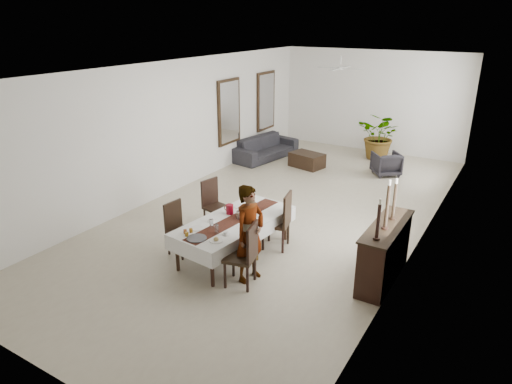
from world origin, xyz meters
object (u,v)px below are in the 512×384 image
object	(u,v)px
dining_table_top	(235,221)
sideboard_body	(384,253)
woman	(250,234)
red_pitcher	(230,209)
sofa	(266,148)

from	to	relation	value
dining_table_top	sideboard_body	size ratio (longest dim) A/B	1.38
woman	sideboard_body	xyz separation A→B (m)	(1.91, 1.13, -0.35)
red_pitcher	woman	xyz separation A→B (m)	(0.90, -0.74, 0.03)
red_pitcher	sideboard_body	distance (m)	2.86
sideboard_body	red_pitcher	bearing A→B (deg)	-171.91
dining_table_top	woman	xyz separation A→B (m)	(0.68, -0.57, 0.16)
sideboard_body	sofa	size ratio (longest dim) A/B	0.71
woman	sideboard_body	size ratio (longest dim) A/B	1.03
woman	sofa	xyz separation A→B (m)	(-3.31, 6.25, -0.50)
dining_table_top	red_pitcher	bearing A→B (deg)	149.04
dining_table_top	sofa	size ratio (longest dim) A/B	0.97
woman	sofa	size ratio (longest dim) A/B	0.73
red_pitcher	sofa	distance (m)	6.04
sideboard_body	sofa	bearing A→B (deg)	135.64
dining_table_top	red_pitcher	xyz separation A→B (m)	(-0.22, 0.16, 0.13)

